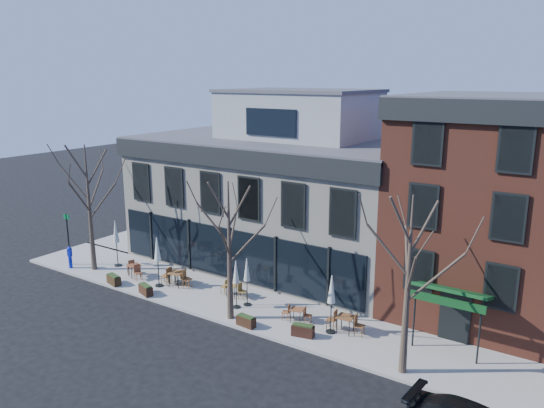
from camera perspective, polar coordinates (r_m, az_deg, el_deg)
The scene contains 25 objects.
ground at distance 32.01m, azimuth -4.37°, elevation -8.53°, with size 120.00×120.00×0.00m, color black.
sidewalk_front at distance 28.61m, azimuth -1.86°, elevation -11.12°, with size 33.50×4.70×0.15m, color gray.
sidewalk_side at distance 43.36m, azimuth -11.21°, elevation -2.71°, with size 4.50×12.00×0.15m, color gray.
corner_building at distance 34.53m, azimuth 0.78°, elevation 1.35°, with size 18.39×10.39×11.10m.
red_brick_building at distance 29.43m, azimuth 22.28°, elevation 0.01°, with size 8.20×11.78×11.18m.
tree_corner at distance 34.47m, azimuth -19.05°, elevation -0.23°, with size 3.93×3.98×7.92m.
tree_mid at distance 26.08m, azimuth -4.60°, elevation -4.87°, with size 3.50×3.55×7.04m.
tree_right at distance 21.89m, azimuth 14.42°, elevation -8.32°, with size 3.72×3.77×7.48m.
sign_pole at distance 36.43m, azimuth -21.09°, elevation -3.22°, with size 0.50×0.10×3.40m.
call_box at distance 36.09m, azimuth -20.91°, elevation -5.29°, with size 0.29×0.29×1.44m.
cafe_set_0 at distance 33.46m, azimuth -14.59°, elevation -6.81°, with size 1.78×1.06×0.92m.
cafe_set_1 at distance 31.90m, azimuth -10.27°, elevation -7.61°, with size 1.76×0.76×0.91m.
cafe_set_2 at distance 31.50m, azimuth -10.25°, elevation -7.77°, with size 2.01×0.93×1.03m.
cafe_set_3 at distance 29.73m, azimuth -4.17°, elevation -9.06°, with size 1.66×0.67×0.88m.
cafe_set_4 at distance 26.86m, azimuth 2.69°, elevation -11.68°, with size 1.59×0.75×0.82m.
cafe_set_5 at distance 25.98m, azimuth 7.90°, elevation -12.48°, with size 1.94×0.83×1.01m.
umbrella_0 at distance 35.13m, azimuth -16.45°, elevation -3.13°, with size 0.48×0.48×3.01m.
umbrella_1 at distance 31.16m, azimuth -12.23°, elevation -5.04°, with size 0.48×0.48×2.97m.
umbrella_2 at distance 28.08m, azimuth -2.72°, elevation -7.33°, with size 0.42×0.42×2.64m.
umbrella_3 at distance 27.84m, azimuth -3.89°, elevation -7.59°, with size 0.42×0.42×2.61m.
umbrella_4 at distance 25.26m, azimuth 6.43°, elevation -9.43°, with size 0.46×0.46×2.89m.
planter_0 at distance 32.68m, azimuth -16.66°, elevation -7.79°, with size 1.11×0.65×0.58m.
planter_1 at distance 30.79m, azimuth -13.43°, elevation -8.94°, with size 1.10×0.70×0.57m.
planter_2 at distance 26.46m, azimuth -2.81°, elevation -12.45°, with size 1.01×0.47×0.55m.
planter_3 at distance 25.55m, azimuth 3.34°, elevation -13.41°, with size 1.12×0.64×0.59m.
Camera 1 is at (18.47, -23.23, 12.00)m, focal length 35.00 mm.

